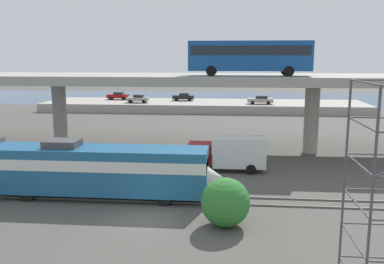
# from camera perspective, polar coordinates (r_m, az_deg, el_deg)

# --- Properties ---
(ground_plane) EXTENTS (260.00, 260.00, 0.00)m
(ground_plane) POSITION_cam_1_polar(r_m,az_deg,el_deg) (26.69, -6.43, -11.90)
(ground_plane) COLOR #4C4944
(rail_strip_near) EXTENTS (110.00, 0.12, 0.12)m
(rail_strip_near) POSITION_cam_1_polar(r_m,az_deg,el_deg) (29.65, -5.14, -9.45)
(rail_strip_near) COLOR #59544C
(rail_strip_near) RESTS_ON ground_plane
(rail_strip_far) EXTENTS (110.00, 0.12, 0.12)m
(rail_strip_far) POSITION_cam_1_polar(r_m,az_deg,el_deg) (31.04, -4.64, -8.53)
(rail_strip_far) COLOR #59544C
(rail_strip_far) RESTS_ON ground_plane
(train_locomotive) EXTENTS (16.54, 3.04, 4.18)m
(train_locomotive) POSITION_cam_1_polar(r_m,az_deg,el_deg) (30.47, -11.12, -4.86)
(train_locomotive) COLOR #1E5984
(train_locomotive) RESTS_ON ground_plane
(highway_overpass) EXTENTS (96.00, 10.77, 8.13)m
(highway_overpass) POSITION_cam_1_polar(r_m,az_deg,el_deg) (44.56, -1.37, 6.88)
(highway_overpass) COLOR #9E998E
(highway_overpass) RESTS_ON ground_plane
(transit_bus_on_overpass) EXTENTS (12.00, 2.68, 3.40)m
(transit_bus_on_overpass) POSITION_cam_1_polar(r_m,az_deg,el_deg) (42.35, 7.82, 10.37)
(transit_bus_on_overpass) COLOR #14478C
(transit_bus_on_overpass) RESTS_ON highway_overpass
(service_truck_east) EXTENTS (6.80, 2.46, 3.04)m
(service_truck_east) POSITION_cam_1_polar(r_m,az_deg,el_deg) (37.24, 5.09, -2.82)
(service_truck_east) COLOR maroon
(service_truck_east) RESTS_ON ground_plane
(pier_parking_lot) EXTENTS (60.11, 12.80, 1.54)m
(pier_parking_lot) POSITION_cam_1_polar(r_m,az_deg,el_deg) (79.89, 1.59, 3.59)
(pier_parking_lot) COLOR #9E998E
(pier_parking_lot) RESTS_ON ground_plane
(parked_car_0) EXTENTS (4.18, 1.86, 1.50)m
(parked_car_0) POSITION_cam_1_polar(r_m,az_deg,el_deg) (85.22, -10.05, 4.90)
(parked_car_0) COLOR maroon
(parked_car_0) RESTS_ON pier_parking_lot
(parked_car_1) EXTENTS (4.11, 1.91, 1.50)m
(parked_car_1) POSITION_cam_1_polar(r_m,az_deg,el_deg) (81.83, -1.16, 4.84)
(parked_car_1) COLOR black
(parked_car_1) RESTS_ON pier_parking_lot
(parked_car_2) EXTENTS (4.58, 1.99, 1.50)m
(parked_car_2) POSITION_cam_1_polar(r_m,az_deg,el_deg) (76.93, 9.30, 4.36)
(parked_car_2) COLOR #9E998C
(parked_car_2) RESTS_ON pier_parking_lot
(parked_car_3) EXTENTS (4.05, 1.87, 1.50)m
(parked_car_3) POSITION_cam_1_polar(r_m,az_deg,el_deg) (78.68, -7.36, 4.54)
(parked_car_3) COLOR #9E998C
(parked_car_3) RESTS_ON pier_parking_lot
(harbor_water) EXTENTS (140.00, 36.00, 0.01)m
(harbor_water) POSITION_cam_1_polar(r_m,az_deg,el_deg) (102.80, 2.43, 4.65)
(harbor_water) COLOR navy
(harbor_water) RESTS_ON ground_plane
(shrub_right) EXTENTS (2.95, 2.95, 2.95)m
(shrub_right) POSITION_cam_1_polar(r_m,az_deg,el_deg) (25.33, 4.57, -9.53)
(shrub_right) COLOR #2E752E
(shrub_right) RESTS_ON ground_plane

